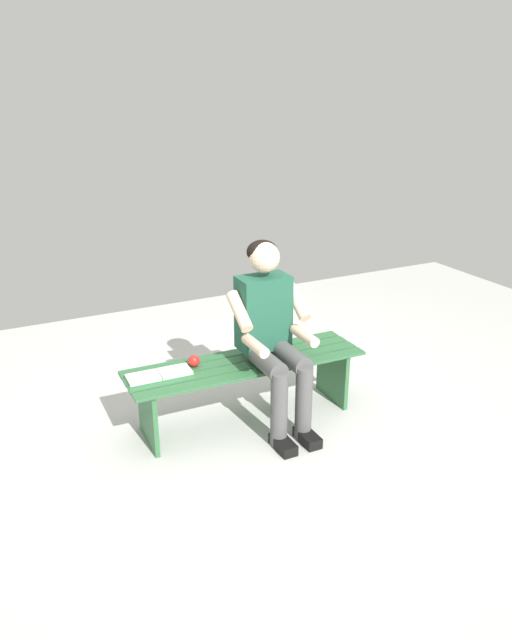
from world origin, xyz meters
The scene contains 5 objects.
ground_plane centered at (1.02, 1.00, -0.02)m, with size 10.00×7.00×0.04m, color #B2B2AD.
bench_near centered at (0.00, 0.00, 0.34)m, with size 1.63×0.47×0.44m.
person_seated centered at (-0.14, 0.10, 0.68)m, with size 0.50×0.69×1.25m.
apple centered at (0.34, -0.08, 0.48)m, with size 0.08×0.08×0.08m, color red.
book_open centered at (0.59, -0.04, 0.45)m, with size 0.42×0.17×0.02m.
Camera 1 is at (1.52, 3.21, 2.13)m, focal length 32.87 mm.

